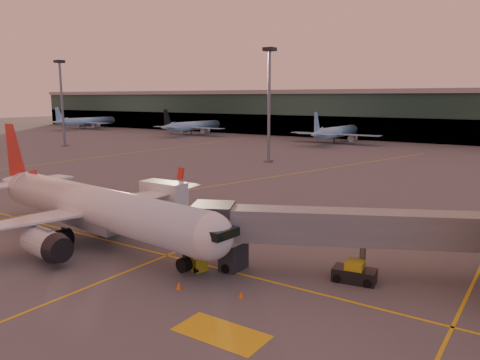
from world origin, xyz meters
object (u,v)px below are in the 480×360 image
Objects in this scene: catering_truck at (164,197)px; gpu_cart at (196,263)px; pushback_tug at (354,273)px; main_airplane at (90,207)px.

catering_truck reaches higher than gpu_cart.
gpu_cart is 13.33m from pushback_tug.
main_airplane is 14.06m from gpu_cart.
main_airplane is 16.60× the size of gpu_cart.
gpu_cart is at bearing -39.52° from catering_truck.
main_airplane is 10.55× the size of pushback_tug.
main_airplane reaches higher than catering_truck.
main_airplane is at bearing -177.59° from pushback_tug.
main_airplane is 11.81m from catering_truck.
main_airplane is 26.73m from pushback_tug.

